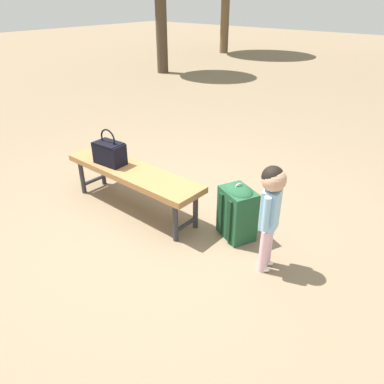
{
  "coord_description": "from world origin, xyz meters",
  "views": [
    {
      "loc": [
        2.08,
        -2.13,
        2.0
      ],
      "look_at": [
        0.28,
        0.05,
        0.45
      ],
      "focal_mm": 34.35,
      "sensor_mm": 36.0,
      "label": 1
    }
  ],
  "objects_px": {
    "handbag": "(109,152)",
    "backpack_large": "(238,210)",
    "park_bench": "(133,175)",
    "child_standing": "(271,204)"
  },
  "relations": [
    {
      "from": "park_bench",
      "to": "child_standing",
      "type": "bearing_deg",
      "value": 1.39
    },
    {
      "from": "child_standing",
      "to": "backpack_large",
      "type": "xyz_separation_m",
      "value": [
        -0.42,
        0.23,
        -0.33
      ]
    },
    {
      "from": "park_bench",
      "to": "handbag",
      "type": "height_order",
      "value": "handbag"
    },
    {
      "from": "handbag",
      "to": "backpack_large",
      "type": "height_order",
      "value": "handbag"
    },
    {
      "from": "park_bench",
      "to": "child_standing",
      "type": "xyz_separation_m",
      "value": [
        1.5,
        0.04,
        0.21
      ]
    },
    {
      "from": "backpack_large",
      "to": "handbag",
      "type": "bearing_deg",
      "value": -167.31
    },
    {
      "from": "child_standing",
      "to": "backpack_large",
      "type": "relative_size",
      "value": 1.66
    },
    {
      "from": "handbag",
      "to": "child_standing",
      "type": "xyz_separation_m",
      "value": [
        1.78,
        0.08,
        0.03
      ]
    },
    {
      "from": "handbag",
      "to": "park_bench",
      "type": "bearing_deg",
      "value": 8.51
    },
    {
      "from": "handbag",
      "to": "backpack_large",
      "type": "xyz_separation_m",
      "value": [
        1.36,
        0.31,
        -0.3
      ]
    }
  ]
}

